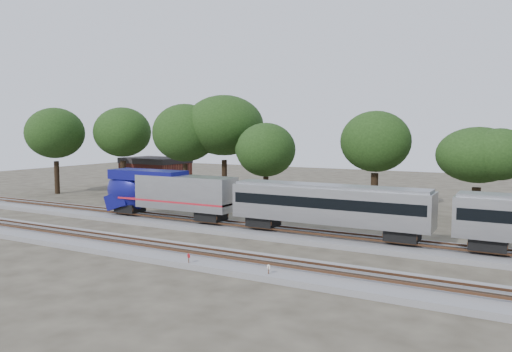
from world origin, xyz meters
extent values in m
plane|color=#383328|center=(0.00, 0.00, 0.00)|extent=(160.00, 160.00, 0.00)
cube|color=slate|center=(0.00, 6.00, 0.20)|extent=(160.00, 5.00, 0.40)
cube|color=brown|center=(0.00, 5.28, 0.66)|extent=(160.00, 0.08, 0.15)
cube|color=brown|center=(0.00, 6.72, 0.66)|extent=(160.00, 0.08, 0.15)
cube|color=slate|center=(0.00, -4.00, 0.20)|extent=(160.00, 5.00, 0.40)
cube|color=brown|center=(0.00, -4.72, 0.66)|extent=(160.00, 0.08, 0.15)
cube|color=brown|center=(0.00, -3.28, 0.66)|extent=(160.00, 0.08, 0.15)
cube|color=#B9BBC0|center=(-5.98, 6.00, 3.17)|extent=(10.16, 2.88, 3.16)
ellipsoid|color=navy|center=(-13.27, 6.00, 2.94)|extent=(5.18, 2.99, 4.41)
cube|color=navy|center=(-10.68, 6.00, 4.66)|extent=(8.15, 2.82, 0.96)
cube|color=black|center=(-12.79, 6.00, 3.89)|extent=(0.43, 2.21, 1.26)
cube|color=#AB1A27|center=(-7.13, 6.00, 2.36)|extent=(12.46, 2.92, 0.17)
cube|color=black|center=(-13.12, 6.00, 1.16)|extent=(2.49, 2.11, 0.86)
cube|color=black|center=(-3.06, 6.00, 1.16)|extent=(2.49, 2.11, 0.86)
cube|color=#B9BBC0|center=(8.53, 6.00, 3.03)|extent=(16.68, 2.88, 2.88)
cube|color=black|center=(8.53, 6.00, 3.32)|extent=(16.11, 2.93, 0.86)
cube|color=gray|center=(8.53, 6.00, 4.52)|extent=(16.30, 2.30, 0.34)
cube|color=black|center=(2.49, 6.00, 1.16)|extent=(2.49, 2.11, 0.86)
cube|color=black|center=(14.57, 6.00, 1.16)|extent=(2.49, 2.11, 0.86)
cube|color=black|center=(20.55, 6.00, 1.16)|extent=(2.49, 2.11, 0.86)
cylinder|color=#512D19|center=(3.43, -6.28, 0.46)|extent=(0.06, 0.06, 0.93)
cylinder|color=#A40B17|center=(3.43, -6.28, 0.88)|extent=(0.31, 0.16, 0.33)
cylinder|color=#512D19|center=(9.20, -5.94, 0.44)|extent=(0.06, 0.06, 0.87)
cylinder|color=silver|center=(9.20, -5.94, 0.83)|extent=(0.30, 0.15, 0.31)
cube|color=#512D19|center=(6.54, -5.38, 0.15)|extent=(0.51, 0.32, 0.30)
cube|color=maroon|center=(-29.82, 29.78, 1.93)|extent=(10.14, 7.47, 3.86)
cube|color=black|center=(-29.82, 29.78, 4.30)|extent=(10.35, 7.68, 0.87)
cylinder|color=black|center=(-36.55, 16.24, 2.34)|extent=(0.70, 0.70, 4.69)
ellipsoid|color=black|center=(-36.55, 16.24, 8.70)|extent=(8.84, 8.84, 7.51)
cylinder|color=black|center=(-28.42, 21.09, 2.38)|extent=(0.70, 0.70, 4.75)
ellipsoid|color=black|center=(-28.42, 21.09, 8.82)|extent=(8.96, 8.96, 7.61)
cylinder|color=black|center=(-16.47, 19.95, 2.36)|extent=(0.70, 0.70, 4.73)
ellipsoid|color=black|center=(-16.47, 19.95, 8.78)|extent=(8.91, 8.91, 7.57)
cylinder|color=black|center=(-12.04, 22.47, 2.62)|extent=(0.70, 0.70, 5.24)
ellipsoid|color=black|center=(-12.04, 22.47, 9.73)|extent=(9.88, 9.88, 8.40)
cylinder|color=black|center=(-4.07, 18.97, 1.84)|extent=(0.70, 0.70, 3.69)
ellipsoid|color=black|center=(-4.07, 18.97, 6.85)|extent=(6.96, 6.96, 5.91)
cylinder|color=black|center=(7.43, 23.77, 2.11)|extent=(0.70, 0.70, 4.23)
ellipsoid|color=black|center=(7.43, 23.77, 7.85)|extent=(7.97, 7.97, 6.77)
cylinder|color=black|center=(18.49, 19.53, 1.82)|extent=(0.70, 0.70, 3.64)
ellipsoid|color=black|center=(18.49, 19.53, 6.77)|extent=(6.87, 6.87, 5.84)
camera|label=1|loc=(22.86, -32.36, 9.16)|focal=35.00mm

